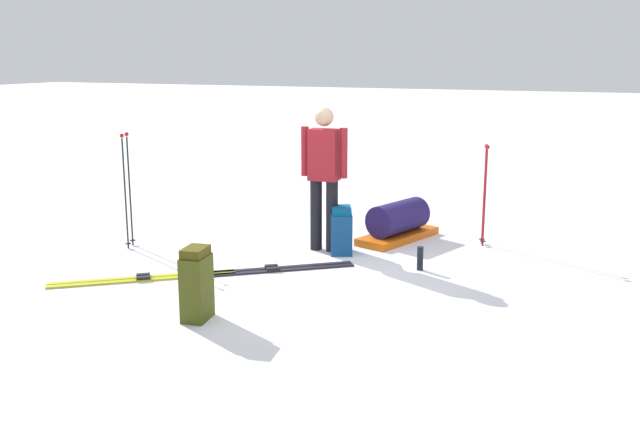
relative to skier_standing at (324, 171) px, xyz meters
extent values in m
plane|color=white|center=(-0.94, -0.34, -0.95)|extent=(80.00, 80.00, 0.00)
cylinder|color=black|center=(0.00, -0.10, -0.53)|extent=(0.14, 0.14, 0.85)
cylinder|color=black|center=(0.00, 0.10, -0.53)|extent=(0.14, 0.14, 0.85)
cube|color=maroon|center=(0.00, 0.00, 0.20)|extent=(0.23, 0.35, 0.60)
cylinder|color=maroon|center=(0.01, -0.24, 0.23)|extent=(0.09, 0.09, 0.58)
cylinder|color=maroon|center=(-0.01, 0.24, 0.23)|extent=(0.09, 0.09, 0.58)
sphere|color=tan|center=(0.00, 0.00, 0.64)|extent=(0.22, 0.22, 0.22)
cube|color=#AEAE1E|center=(-1.74, 1.33, -0.94)|extent=(1.20, 1.57, 0.02)
cube|color=black|center=(-1.74, 1.33, -0.92)|extent=(0.13, 0.15, 0.03)
cube|color=#AEAE1E|center=(-1.82, 1.27, -0.94)|extent=(1.20, 1.57, 0.02)
cube|color=black|center=(-1.82, 1.27, -0.92)|extent=(0.13, 0.15, 0.03)
cube|color=black|center=(-1.02, 0.18, -0.94)|extent=(1.14, 1.49, 0.02)
cube|color=black|center=(-1.02, 0.18, -0.92)|extent=(0.13, 0.15, 0.03)
cube|color=black|center=(-0.94, 0.24, -0.94)|extent=(1.14, 1.49, 0.02)
cube|color=black|center=(-0.94, 0.24, -0.92)|extent=(0.13, 0.15, 0.03)
cube|color=navy|center=(-0.04, -0.24, -0.72)|extent=(0.41, 0.36, 0.48)
cube|color=navy|center=(-0.04, -0.24, -0.44)|extent=(0.37, 0.32, 0.08)
cube|color=#3F4513|center=(-2.54, 0.17, -0.67)|extent=(0.33, 0.25, 0.58)
cube|color=#41390B|center=(-2.54, 0.17, -0.34)|extent=(0.30, 0.22, 0.08)
cylinder|color=maroon|center=(0.92, -1.72, -0.36)|extent=(0.02, 0.02, 1.18)
sphere|color=#A51919|center=(0.92, -1.72, 0.26)|extent=(0.05, 0.05, 0.05)
cylinder|color=black|center=(0.92, -1.72, -0.89)|extent=(0.07, 0.07, 0.01)
cylinder|color=maroon|center=(1.01, -1.69, -0.36)|extent=(0.02, 0.02, 1.18)
sphere|color=#A51919|center=(1.01, -1.69, 0.26)|extent=(0.05, 0.05, 0.05)
cylinder|color=black|center=(1.01, -1.69, -0.89)|extent=(0.07, 0.07, 0.01)
cylinder|color=black|center=(-0.83, 2.21, -0.29)|extent=(0.02, 0.02, 1.33)
sphere|color=#A51919|center=(-0.83, 2.21, 0.41)|extent=(0.05, 0.05, 0.05)
cylinder|color=black|center=(-0.83, 2.21, -0.89)|extent=(0.07, 0.07, 0.01)
cylinder|color=black|center=(-0.69, 2.26, -0.29)|extent=(0.02, 0.02, 1.33)
sphere|color=#A51919|center=(-0.69, 2.26, 0.41)|extent=(0.05, 0.05, 0.05)
cylinder|color=black|center=(-0.69, 2.26, -0.89)|extent=(0.07, 0.07, 0.01)
cube|color=#DA5C0D|center=(0.82, -0.67, -0.91)|extent=(1.29, 0.82, 0.09)
cylinder|color=#231952|center=(0.82, -0.67, -0.66)|extent=(0.93, 0.65, 0.40)
cylinder|color=black|center=(-0.35, -1.27, -0.82)|extent=(0.07, 0.07, 0.26)
camera|label=1|loc=(-7.66, -3.13, 1.35)|focal=40.23mm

